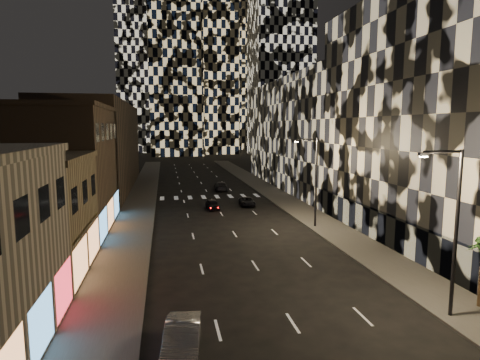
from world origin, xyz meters
name	(u,v)px	position (x,y,z in m)	size (l,w,h in m)	color
sidewalk_left	(141,199)	(-10.00, 50.00, 0.07)	(4.00, 120.00, 0.15)	#47443F
sidewalk_right	(276,194)	(10.00, 50.00, 0.07)	(4.00, 120.00, 0.15)	#47443F
curb_left	(156,198)	(-7.90, 50.00, 0.07)	(0.20, 120.00, 0.15)	#4C4C47
curb_right	(262,195)	(7.90, 50.00, 0.07)	(0.20, 120.00, 0.15)	#4C4C47
retail_tan	(9,220)	(-17.00, 21.00, 4.00)	(10.00, 10.00, 8.00)	#897652
retail_brown	(56,171)	(-17.00, 33.50, 6.00)	(10.00, 15.00, 12.00)	#4D3B2C
retail_filler_left	(99,147)	(-17.00, 60.00, 7.00)	(10.00, 40.00, 14.00)	#4D3B2C
midrise_right	(458,119)	(20.00, 24.50, 11.00)	(16.00, 25.00, 22.00)	#232326
midrise_base	(376,224)	(12.30, 24.50, 1.50)	(0.60, 25.00, 3.00)	#383838
midrise_filler_right	(322,134)	(20.00, 57.00, 9.00)	(16.00, 40.00, 18.00)	#232326
tower_right_mid	(280,13)	(35.00, 135.00, 50.00)	(20.00, 20.00, 100.00)	black
tower_left_back	(147,2)	(-12.00, 165.00, 60.00)	(24.00, 24.00, 120.00)	black
tower_center_low	(174,19)	(-2.00, 140.00, 47.50)	(18.00, 18.00, 95.00)	black
streetlight_near	(453,222)	(8.35, 10.00, 5.35)	(2.55, 0.25, 9.00)	black
streetlight_far	(314,176)	(8.35, 30.00, 5.35)	(2.55, 0.25, 9.00)	black
car_silver_parked	(182,341)	(-5.88, 8.97, 0.75)	(1.59, 4.55, 1.50)	gray
car_dark_midlane	(213,204)	(-0.72, 41.01, 0.61)	(1.44, 3.59, 1.22)	black
car_dark_oncoming	(221,186)	(2.37, 55.53, 0.72)	(2.03, 4.99, 1.45)	black
car_dark_rightlane	(247,202)	(4.00, 42.35, 0.56)	(1.85, 4.01, 1.11)	black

